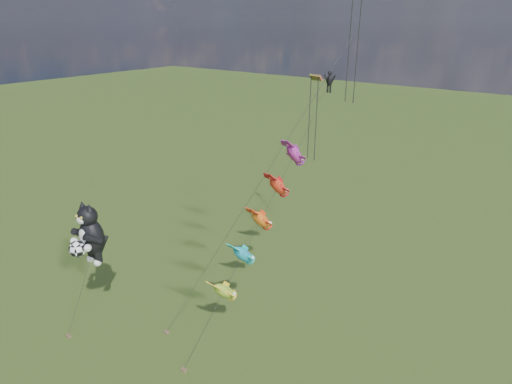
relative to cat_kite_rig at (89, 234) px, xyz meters
The scene contains 4 objects.
ground 9.66m from the cat_kite_rig, 156.49° to the left, with size 300.00×300.00×0.00m, color #1F350D.
cat_kite_rig is the anchor object (origin of this frame).
fish_windsock_rig 13.30m from the cat_kite_rig, 43.72° to the left, with size 1.44×15.95×15.82m.
parafoil_rig 22.26m from the cat_kite_rig, 54.48° to the left, with size 8.27×16.06×26.02m.
Camera 1 is at (31.99, -17.49, 23.73)m, focal length 30.00 mm.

